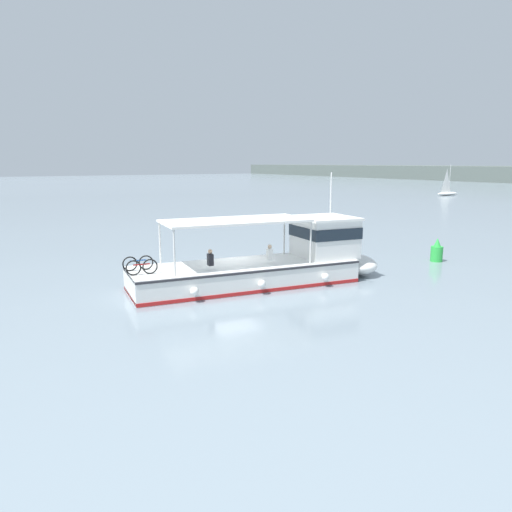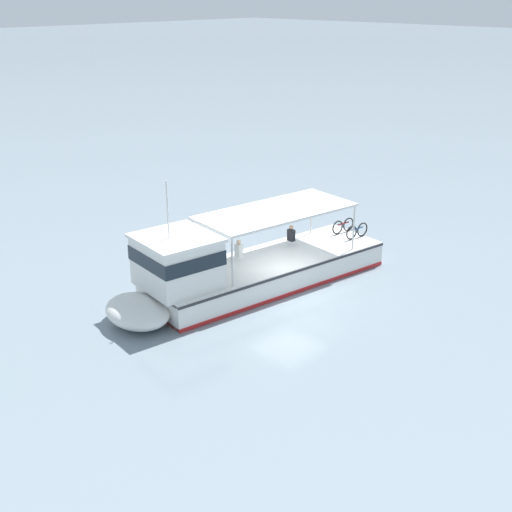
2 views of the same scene
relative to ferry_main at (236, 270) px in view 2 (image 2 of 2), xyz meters
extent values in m
plane|color=gray|center=(-1.66, -1.40, -1.01)|extent=(400.00, 400.00, 0.00)
cube|color=white|center=(-0.22, -1.60, -0.46)|extent=(4.60, 11.13, 1.10)
ellipsoid|color=white|center=(0.60, 4.54, -0.46)|extent=(3.21, 2.57, 1.01)
cube|color=red|center=(-0.22, -1.60, -0.91)|extent=(4.64, 11.13, 0.16)
cube|color=#2D2D33|center=(-0.22, -1.60, 0.01)|extent=(4.66, 11.14, 0.10)
cube|color=white|center=(0.36, 2.76, 1.04)|extent=(3.04, 2.94, 1.90)
cube|color=#19232D|center=(0.36, 2.76, 1.37)|extent=(3.11, 2.99, 0.56)
cube|color=white|center=(0.36, 2.76, 2.05)|extent=(3.22, 3.12, 0.12)
cube|color=white|center=(-0.28, -2.05, 2.14)|extent=(3.81, 7.03, 0.10)
cylinder|color=silver|center=(-1.20, 1.35, 1.09)|extent=(0.08, 0.08, 2.00)
cylinder|color=silver|center=(1.50, 0.99, 1.09)|extent=(0.08, 0.08, 2.00)
cylinder|color=silver|center=(-2.06, -5.09, 1.09)|extent=(0.08, 0.08, 2.00)
cylinder|color=silver|center=(0.64, -5.45, 1.09)|extent=(0.08, 0.08, 2.00)
cylinder|color=silver|center=(0.40, 3.06, 3.21)|extent=(0.06, 0.06, 2.20)
sphere|color=white|center=(2.00, 1.53, -0.52)|extent=(0.36, 0.36, 0.36)
sphere|color=white|center=(1.56, -1.74, -0.52)|extent=(0.36, 0.36, 0.36)
sphere|color=white|center=(1.15, -4.81, -0.52)|extent=(0.36, 0.36, 0.36)
torus|color=black|center=(-1.27, -6.05, 0.42)|extent=(0.15, 0.66, 0.66)
torus|color=black|center=(-1.36, -6.75, 0.42)|extent=(0.15, 0.66, 0.66)
cylinder|color=#1E478C|center=(-1.31, -6.40, 0.54)|extent=(0.15, 0.70, 0.06)
torus|color=black|center=(-0.38, -6.17, 0.42)|extent=(0.15, 0.66, 0.66)
torus|color=black|center=(-0.47, -6.87, 0.42)|extent=(0.15, 0.66, 0.66)
cylinder|color=maroon|center=(-0.42, -6.52, 0.54)|extent=(0.15, 0.70, 0.06)
cube|color=black|center=(0.22, -3.60, 0.55)|extent=(0.35, 0.26, 0.52)
sphere|color=tan|center=(0.22, -3.60, 0.92)|extent=(0.20, 0.20, 0.20)
cube|color=white|center=(0.54, -0.67, 0.55)|extent=(0.35, 0.26, 0.52)
sphere|color=beige|center=(0.54, -0.67, 0.92)|extent=(0.20, 0.20, 0.20)
camera|label=1|loc=(19.07, -12.69, 4.79)|focal=33.61mm
camera|label=2|loc=(-18.39, 17.55, 10.73)|focal=47.34mm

